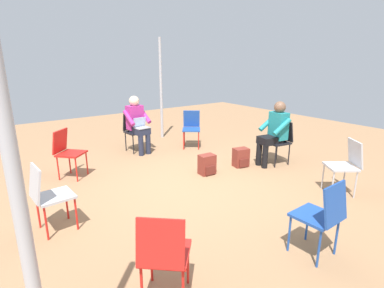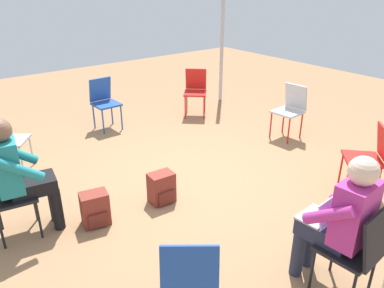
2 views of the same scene
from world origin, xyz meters
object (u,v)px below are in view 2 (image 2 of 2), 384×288
at_px(chair_southeast, 190,279).
at_px(backpack_near_laptop_user, 95,210).
at_px(chair_west, 104,100).
at_px(person_with_laptop, 341,217).
at_px(chair_south, 5,193).
at_px(chair_east, 357,248).
at_px(chair_northeast, 370,155).
at_px(person_in_teal, 19,171).
at_px(chair_north, 291,107).
at_px(chair_southwest, 4,137).
at_px(chair_northwest, 195,89).
at_px(backpack_by_empty_chair, 162,189).

distance_m(chair_southeast, backpack_near_laptop_user, 1.68).
height_order(chair_west, person_with_laptop, person_with_laptop).
bearing_deg(chair_southeast, person_with_laptop, 20.68).
bearing_deg(person_with_laptop, backpack_near_laptop_user, 116.04).
distance_m(chair_south, backpack_near_laptop_user, 0.88).
relative_size(person_with_laptop, backpack_near_laptop_user, 3.44).
height_order(chair_east, chair_south, same).
height_order(chair_northeast, person_in_teal, person_in_teal).
bearing_deg(chair_north, person_in_teal, 85.84).
distance_m(chair_southwest, chair_northwest, 3.35).
height_order(chair_east, chair_north, same).
bearing_deg(chair_southeast, person_in_teal, 143.70).
bearing_deg(chair_west, backpack_by_empty_chair, 76.70).
relative_size(chair_north, chair_south, 1.00).
bearing_deg(chair_southwest, chair_northwest, 130.12).
bearing_deg(person_with_laptop, chair_southwest, 108.32).
relative_size(chair_east, chair_northeast, 1.00).
xyz_separation_m(chair_east, chair_northwest, (-4.21, 1.75, 0.00)).
xyz_separation_m(person_in_teal, backpack_by_empty_chair, (0.36, 1.36, -0.54)).
height_order(chair_west, backpack_near_laptop_user, chair_west).
xyz_separation_m(chair_north, chair_southeast, (1.92, -3.48, 0.00)).
height_order(chair_southwest, chair_southeast, same).
distance_m(chair_north, chair_west, 3.05).
xyz_separation_m(chair_southeast, backpack_by_empty_chair, (-1.57, 0.80, -0.34)).
distance_m(chair_northwest, chair_south, 4.06).
relative_size(chair_west, backpack_near_laptop_user, 2.36).
distance_m(chair_southeast, person_in_teal, 2.02).
height_order(chair_east, chair_west, same).
distance_m(chair_northeast, chair_south, 3.95).
bearing_deg(chair_north, chair_east, 133.18).
height_order(chair_southwest, chair_northwest, same).
bearing_deg(chair_northeast, person_in_teal, 110.67).
bearing_deg(chair_northeast, backpack_near_laptop_user, 110.69).
distance_m(chair_west, backpack_near_laptop_user, 2.79).
height_order(chair_northeast, chair_south, same).
xyz_separation_m(chair_east, backpack_near_laptop_user, (-2.18, -1.19, -0.34)).
relative_size(chair_east, person_with_laptop, 0.69).
xyz_separation_m(chair_south, backpack_near_laptop_user, (0.31, 0.75, -0.34)).
bearing_deg(backpack_near_laptop_user, chair_east, 28.60).
bearing_deg(chair_south, chair_east, 47.01).
xyz_separation_m(chair_northeast, chair_southwest, (-3.18, -3.23, 0.00)).
relative_size(chair_southeast, person_in_teal, 0.69).
distance_m(chair_northeast, person_in_teal, 3.79).
relative_size(chair_northwest, person_in_teal, 0.69).
relative_size(chair_west, backpack_by_empty_chair, 2.36).
height_order(chair_north, chair_northeast, same).
bearing_deg(chair_west, chair_southwest, 19.33).
xyz_separation_m(person_in_teal, backpack_near_laptop_user, (0.29, 0.58, -0.54)).
bearing_deg(chair_southwest, chair_east, 57.96).
bearing_deg(backpack_by_empty_chair, chair_southwest, -147.50).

